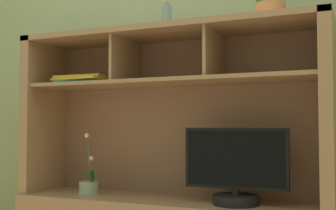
% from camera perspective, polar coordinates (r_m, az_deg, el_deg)
% --- Properties ---
extents(back_wall, '(6.00, 0.02, 2.80)m').
position_cam_1_polar(back_wall, '(2.66, 2.15, 7.57)').
color(back_wall, gray).
rests_on(back_wall, ground).
extents(tv_monitor, '(0.51, 0.23, 0.37)m').
position_cam_1_polar(tv_monitor, '(2.23, 8.58, -8.35)').
color(tv_monitor, black).
rests_on(tv_monitor, media_console).
extents(potted_orchid, '(0.13, 0.13, 0.34)m').
position_cam_1_polar(potted_orchid, '(2.61, -10.01, -10.12)').
color(potted_orchid, '#929F8B').
rests_on(potted_orchid, media_console).
extents(magazine_stack_left, '(0.34, 0.29, 0.04)m').
position_cam_1_polar(magazine_stack_left, '(2.62, -10.38, 3.13)').
color(magazine_stack_left, '#3C786D').
rests_on(magazine_stack_left, media_console).
extents(diffuser_bottle, '(0.05, 0.05, 0.32)m').
position_cam_1_polar(diffuser_bottle, '(2.44, -0.16, 11.21)').
color(diffuser_bottle, slate).
rests_on(diffuser_bottle, media_console).
extents(potted_succulent, '(0.17, 0.17, 0.23)m').
position_cam_1_polar(potted_succulent, '(2.31, 12.93, 12.51)').
color(potted_succulent, '#B77345').
rests_on(potted_succulent, media_console).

